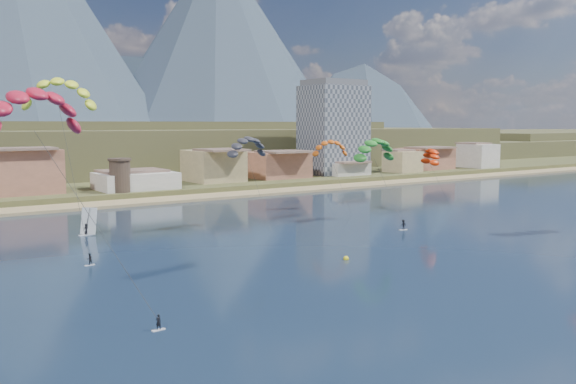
{
  "coord_description": "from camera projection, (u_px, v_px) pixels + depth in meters",
  "views": [
    {
      "loc": [
        -46.72,
        -35.87,
        19.3
      ],
      "look_at": [
        0.0,
        32.0,
        10.0
      ],
      "focal_mm": 37.98,
      "sensor_mm": 36.0,
      "label": 1
    }
  ],
  "objects": [
    {
      "name": "kitesurfer_green",
      "position": [
        375.0,
        147.0,
        120.14
      ],
      "size": [
        10.75,
        14.38,
        18.75
      ],
      "color": "silver",
      "rests_on": "ground"
    },
    {
      "name": "kitesurfer_red",
      "position": [
        33.0,
        104.0,
        60.85
      ],
      "size": [
        13.79,
        16.28,
        25.67
      ],
      "color": "silver",
      "rests_on": "ground"
    },
    {
      "name": "distant_kite_red",
      "position": [
        430.0,
        154.0,
        138.4
      ],
      "size": [
        6.97,
        8.73,
        15.44
      ],
      "color": "#262626",
      "rests_on": "ground"
    },
    {
      "name": "distant_kite_dark",
      "position": [
        247.0,
        143.0,
        112.01
      ],
      "size": [
        9.09,
        6.42,
        18.52
      ],
      "color": "#262626",
      "rests_on": "ground"
    },
    {
      "name": "foothills",
      "position": [
        65.0,
        147.0,
        259.73
      ],
      "size": [
        940.0,
        210.0,
        18.0
      ],
      "color": "brown",
      "rests_on": "ground"
    },
    {
      "name": "buoy",
      "position": [
        346.0,
        259.0,
        86.67
      ],
      "size": [
        0.79,
        0.79,
        0.79
      ],
      "color": "yellow",
      "rests_on": "ground"
    },
    {
      "name": "apartment_tower",
      "position": [
        333.0,
        128.0,
        208.52
      ],
      "size": [
        20.0,
        16.0,
        32.0
      ],
      "color": "gray",
      "rests_on": "ground"
    },
    {
      "name": "ground",
      "position": [
        479.0,
        327.0,
        57.85
      ],
      "size": [
        2400.0,
        2400.0,
        0.0
      ],
      "primitive_type": "plane",
      "color": "black",
      "rests_on": "ground"
    },
    {
      "name": "kitesurfer_yellow",
      "position": [
        59.0,
        90.0,
        87.88
      ],
      "size": [
        11.57,
        13.96,
        26.94
      ],
      "color": "silver",
      "rests_on": "ground"
    },
    {
      "name": "watchtower",
      "position": [
        120.0,
        175.0,
        153.27
      ],
      "size": [
        5.82,
        5.82,
        8.6
      ],
      "color": "#47382D",
      "rests_on": "ground"
    },
    {
      "name": "windsurfer",
      "position": [
        87.0,
        226.0,
        105.58
      ],
      "size": [
        2.75,
        3.01,
        4.76
      ],
      "color": "silver",
      "rests_on": "ground"
    },
    {
      "name": "distant_kite_orange",
      "position": [
        330.0,
        145.0,
        136.43
      ],
      "size": [
        9.04,
        7.04,
        17.34
      ],
      "color": "#262626",
      "rests_on": "ground"
    },
    {
      "name": "beach",
      "position": [
        112.0,
        204.0,
        144.59
      ],
      "size": [
        2200.0,
        12.0,
        0.9
      ],
      "color": "tan",
      "rests_on": "ground"
    }
  ]
}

